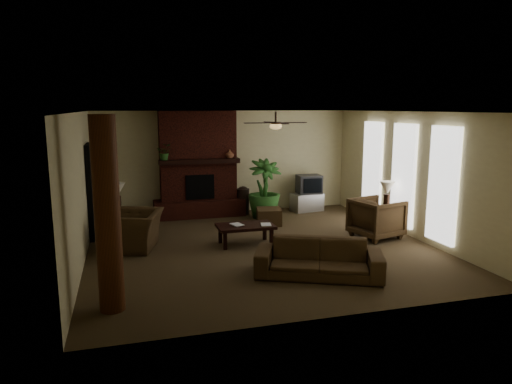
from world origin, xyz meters
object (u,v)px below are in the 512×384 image
object	(u,v)px
log_column	(107,216)
armchair_right	(377,216)
sofa	(319,252)
floor_vase	(243,198)
floor_plant	(264,202)
lamp_left	(118,191)
tv_stand	(307,202)
lamp_right	(387,190)
armchair_left	(134,224)
coffee_table	(246,227)
ottoman	(269,217)
side_table_left	(118,222)
side_table_right	(385,220)

from	to	relation	value
log_column	armchair_right	world-z (taller)	log_column
log_column	armchair_right	bearing A→B (deg)	22.93
sofa	floor_vase	distance (m)	5.01
floor_plant	lamp_left	bearing A→B (deg)	-169.82
tv_stand	lamp_right	distance (m)	2.88
sofa	armchair_left	bearing A→B (deg)	163.89
coffee_table	ottoman	distance (m)	1.83
armchair_left	lamp_left	bearing A→B (deg)	-149.42
armchair_right	tv_stand	xyz separation A→B (m)	(-0.47, 3.00, -0.24)
log_column	tv_stand	xyz separation A→B (m)	(5.17, 5.38, -1.15)
side_table_left	side_table_right	size ratio (longest dim) A/B	1.00
log_column	tv_stand	distance (m)	7.55
ottoman	armchair_left	bearing A→B (deg)	-160.56
sofa	armchair_left	size ratio (longest dim) A/B	1.84
log_column	coffee_table	distance (m)	3.91
coffee_table	side_table_left	size ratio (longest dim) A/B	2.18
armchair_left	sofa	bearing A→B (deg)	66.06
log_column	armchair_right	size ratio (longest dim) A/B	2.85
floor_vase	lamp_left	distance (m)	3.53
ottoman	floor_vase	xyz separation A→B (m)	(-0.34, 1.30, 0.23)
log_column	coffee_table	size ratio (longest dim) A/B	2.33
log_column	sofa	xyz separation A→B (m)	(3.42, 0.47, -0.98)
armchair_right	lamp_right	world-z (taller)	lamp_right
ottoman	floor_vase	world-z (taller)	floor_vase
sofa	side_table_right	world-z (taller)	sofa
ottoman	side_table_left	distance (m)	3.62
armchair_left	lamp_right	world-z (taller)	lamp_right
floor_plant	lamp_left	world-z (taller)	lamp_left
coffee_table	side_table_left	world-z (taller)	side_table_left
lamp_left	tv_stand	bearing A→B (deg)	12.66
ottoman	lamp_right	world-z (taller)	lamp_right
side_table_right	log_column	bearing A→B (deg)	-155.45
sofa	armchair_right	size ratio (longest dim) A/B	2.21
side_table_left	lamp_left	distance (m)	0.73
lamp_right	armchair_left	bearing A→B (deg)	177.38
sofa	side_table_right	distance (m)	3.54
coffee_table	side_table_left	distance (m)	3.08
lamp_right	floor_plant	bearing A→B (deg)	137.32
coffee_table	tv_stand	xyz separation A→B (m)	(2.49, 2.73, -0.12)
tv_stand	coffee_table	bearing A→B (deg)	-141.84
ottoman	floor_plant	distance (m)	0.77
log_column	floor_vase	world-z (taller)	log_column
floor_vase	floor_plant	xyz separation A→B (m)	(0.44, -0.58, 0.00)
log_column	side_table_left	world-z (taller)	log_column
coffee_table	lamp_right	bearing A→B (deg)	1.80
sofa	ottoman	size ratio (longest dim) A/B	3.61
floor_vase	lamp_right	xyz separation A→B (m)	(2.76, -2.72, 0.57)
tv_stand	lamp_left	xyz separation A→B (m)	(-5.09, -1.14, 0.75)
sofa	tv_stand	bearing A→B (deg)	94.43
floor_plant	sofa	bearing A→B (deg)	-94.52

